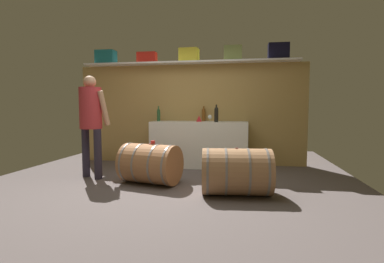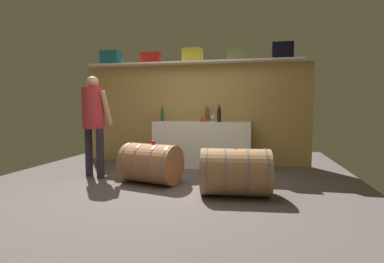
{
  "view_description": "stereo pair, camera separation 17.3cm",
  "coord_description": "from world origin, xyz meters",
  "views": [
    {
      "loc": [
        1.08,
        -3.94,
        1.15
      ],
      "look_at": [
        0.36,
        0.29,
        0.81
      ],
      "focal_mm": 27.73,
      "sensor_mm": 36.0,
      "label": 1
    },
    {
      "loc": [
        1.25,
        -3.91,
        1.15
      ],
      "look_at": [
        0.36,
        0.29,
        0.81
      ],
      "focal_mm": 27.73,
      "sensor_mm": 36.0,
      "label": 2
    }
  ],
  "objects": [
    {
      "name": "wine_bottle_dark",
      "position": [
        0.6,
        1.6,
        1.03
      ],
      "size": [
        0.08,
        0.08,
        0.33
      ],
      "color": "black",
      "rests_on": "work_cabinet"
    },
    {
      "name": "wine_barrel_near",
      "position": [
        -0.29,
        0.34,
        0.3
      ],
      "size": [
        0.97,
        0.78,
        0.61
      ],
      "rotation": [
        0.0,
        0.0,
        -0.24
      ],
      "color": "#A26A41",
      "rests_on": "ground"
    },
    {
      "name": "toolcase_olive",
      "position": [
        0.89,
        1.97,
        2.2
      ],
      "size": [
        0.34,
        0.3,
        0.28
      ],
      "primitive_type": "cube",
      "rotation": [
        0.0,
        0.0,
        0.01
      ],
      "color": "olive",
      "rests_on": "high_shelf_board"
    },
    {
      "name": "wine_bottle_amber",
      "position": [
        0.32,
        1.97,
        1.02
      ],
      "size": [
        0.08,
        0.08,
        0.3
      ],
      "color": "brown",
      "rests_on": "work_cabinet"
    },
    {
      "name": "toolcase_red",
      "position": [
        -0.85,
        1.97,
        2.17
      ],
      "size": [
        0.39,
        0.19,
        0.22
      ],
      "primitive_type": "cube",
      "rotation": [
        0.0,
        0.0,
        0.02
      ],
      "color": "red",
      "rests_on": "high_shelf_board"
    },
    {
      "name": "red_funnel",
      "position": [
        0.25,
        1.75,
        0.94
      ],
      "size": [
        0.11,
        0.11,
        0.12
      ],
      "primitive_type": "cone",
      "color": "red",
      "rests_on": "work_cabinet"
    },
    {
      "name": "tasting_cup",
      "position": [
        -0.24,
        0.34,
        0.63
      ],
      "size": [
        0.07,
        0.07,
        0.05
      ],
      "primitive_type": "cylinder",
      "color": "red",
      "rests_on": "wine_barrel_near"
    },
    {
      "name": "high_shelf_board",
      "position": [
        0.0,
        1.97,
        2.05
      ],
      "size": [
        4.3,
        0.4,
        0.03
      ],
      "primitive_type": "cube",
      "color": "white",
      "rests_on": "back_wall_panel"
    },
    {
      "name": "toolcase_black",
      "position": [
        1.74,
        1.97,
        2.22
      ],
      "size": [
        0.39,
        0.22,
        0.31
      ],
      "primitive_type": "cube",
      "rotation": [
        0.0,
        0.0,
        0.01
      ],
      "color": "black",
      "rests_on": "high_shelf_board"
    },
    {
      "name": "wine_glass",
      "position": [
        0.47,
        1.74,
        0.97
      ],
      "size": [
        0.08,
        0.08,
        0.13
      ],
      "color": "white",
      "rests_on": "work_cabinet"
    },
    {
      "name": "toolcase_yellow",
      "position": [
        0.02,
        1.97,
        2.2
      ],
      "size": [
        0.38,
        0.29,
        0.26
      ],
      "primitive_type": "cube",
      "rotation": [
        0.0,
        0.0,
        -0.06
      ],
      "color": "yellow",
      "rests_on": "high_shelf_board"
    },
    {
      "name": "ground_plane",
      "position": [
        0.0,
        0.53,
        -0.01
      ],
      "size": [
        5.88,
        7.44,
        0.02
      ],
      "primitive_type": "cube",
      "color": "#574D4C"
    },
    {
      "name": "toolcase_teal",
      "position": [
        -1.75,
        1.97,
        2.2
      ],
      "size": [
        0.4,
        0.25,
        0.28
      ],
      "primitive_type": "cube",
      "rotation": [
        0.0,
        0.0,
        0.01
      ],
      "color": "#1C7480",
      "rests_on": "high_shelf_board"
    },
    {
      "name": "back_wall_panel",
      "position": [
        0.0,
        2.12,
        1.02
      ],
      "size": [
        4.68,
        0.1,
        2.03
      ],
      "primitive_type": "cube",
      "color": "#AA894C",
      "rests_on": "ground"
    },
    {
      "name": "work_cabinet",
      "position": [
        0.26,
        1.76,
        0.44
      ],
      "size": [
        1.86,
        0.59,
        0.89
      ],
      "primitive_type": "cube",
      "color": "white",
      "rests_on": "ground"
    },
    {
      "name": "winemaker_pouring",
      "position": [
        -1.34,
        0.54,
        1.02
      ],
      "size": [
        0.54,
        0.48,
        1.67
      ],
      "rotation": [
        0.0,
        0.0,
        -0.4
      ],
      "color": "#2C2635",
      "rests_on": "ground"
    },
    {
      "name": "wine_bottle_green",
      "position": [
        -0.59,
        1.85,
        1.02
      ],
      "size": [
        0.07,
        0.07,
        0.3
      ],
      "color": "#27542F",
      "rests_on": "work_cabinet"
    },
    {
      "name": "wine_barrel_far",
      "position": [
        1.02,
        -0.06,
        0.31
      ],
      "size": [
        0.95,
        0.7,
        0.63
      ],
      "rotation": [
        0.0,
        0.0,
        0.1
      ],
      "color": "#9C6E47",
      "rests_on": "ground"
    }
  ]
}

